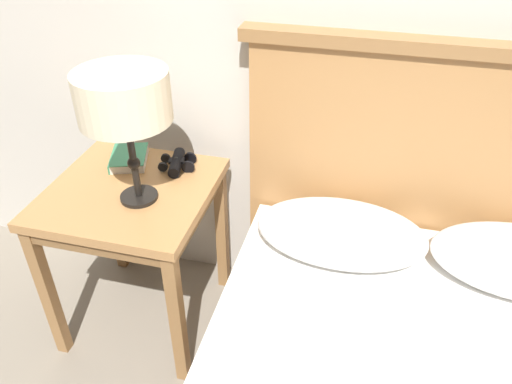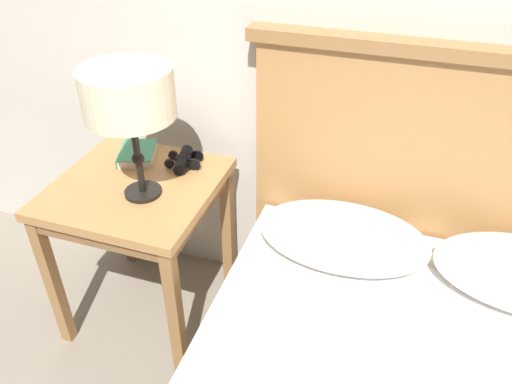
# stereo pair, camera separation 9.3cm
# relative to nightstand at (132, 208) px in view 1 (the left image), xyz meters

# --- Properties ---
(nightstand) EXTENTS (0.58, 0.58, 0.65)m
(nightstand) POSITION_rel_nightstand_xyz_m (0.00, 0.00, 0.00)
(nightstand) COLOR #AD7A47
(nightstand) RESTS_ON ground_plane
(table_lamp) EXTENTS (0.29, 0.29, 0.46)m
(table_lamp) POSITION_rel_nightstand_xyz_m (0.06, -0.05, 0.46)
(table_lamp) COLOR black
(table_lamp) RESTS_ON nightstand
(book_on_nightstand) EXTENTS (0.18, 0.21, 0.04)m
(book_on_nightstand) POSITION_rel_nightstand_xyz_m (-0.08, 0.17, 0.10)
(book_on_nightstand) COLOR silver
(book_on_nightstand) RESTS_ON nightstand
(binoculars_pair) EXTENTS (0.15, 0.16, 0.05)m
(binoculars_pair) POSITION_rel_nightstand_xyz_m (0.12, 0.18, 0.11)
(binoculars_pair) COLOR black
(binoculars_pair) RESTS_ON nightstand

